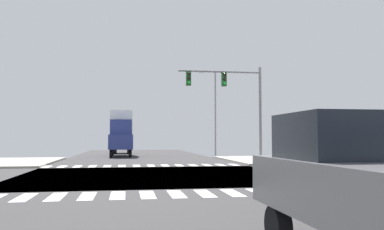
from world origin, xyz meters
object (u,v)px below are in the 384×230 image
at_px(street_lamp, 213,106).
at_px(suv_nearside_1, 368,146).
at_px(box_truck_trailing_2, 121,132).
at_px(pickup_queued_2, 122,143).
at_px(traffic_signal_mast, 230,92).
at_px(pickup_farside_1, 370,183).
at_px(suv_leading_2, 350,157).

xyz_separation_m(street_lamp, suv_nearside_1, (7.10, -16.03, -3.86)).
height_order(street_lamp, box_truck_trailing_2, street_lamp).
bearing_deg(street_lamp, pickup_queued_2, 131.44).
bearing_deg(suv_nearside_1, traffic_signal_mast, -111.10).
bearing_deg(street_lamp, traffic_signal_mast, -96.85).
bearing_deg(suv_nearside_1, box_truck_trailing_2, -138.80).
relative_size(street_lamp, box_truck_trailing_2, 1.24).
relative_size(suv_nearside_1, pickup_farside_1, 0.90).
relative_size(suv_leading_2, box_truck_trailing_2, 0.64).
relative_size(pickup_farside_1, suv_leading_2, 1.11).
bearing_deg(box_truck_trailing_2, pickup_queued_2, -90.00).
height_order(traffic_signal_mast, box_truck_trailing_2, traffic_signal_mast).
bearing_deg(box_truck_trailing_2, suv_leading_2, 102.09).
height_order(suv_nearside_1, pickup_farside_1, pickup_farside_1).
bearing_deg(street_lamp, box_truck_trailing_2, 163.27).
bearing_deg(suv_leading_2, traffic_signal_mast, 87.04).
distance_m(traffic_signal_mast, pickup_farside_1, 23.40).
bearing_deg(traffic_signal_mast, pickup_farside_1, -99.70).
xyz_separation_m(traffic_signal_mast, street_lamp, (1.52, 12.70, 0.03)).
bearing_deg(traffic_signal_mast, street_lamp, 83.15).
relative_size(traffic_signal_mast, pickup_farside_1, 1.39).
xyz_separation_m(suv_nearside_1, suv_leading_2, (-9.51, -13.82, 0.00)).
distance_m(street_lamp, pickup_farside_1, 36.07).
distance_m(pickup_queued_2, suv_leading_2, 41.11).
bearing_deg(suv_leading_2, street_lamp, 85.38).
bearing_deg(traffic_signal_mast, suv_leading_2, -92.96).
xyz_separation_m(suv_nearside_1, pickup_queued_2, (-16.51, 26.69, -0.10)).
distance_m(pickup_farside_1, pickup_queued_2, 46.27).
relative_size(traffic_signal_mast, pickup_queued_2, 1.39).
bearing_deg(suv_leading_2, box_truck_trailing_2, 102.09).
xyz_separation_m(street_lamp, pickup_queued_2, (-9.41, 10.66, -3.96)).
bearing_deg(suv_nearside_1, pickup_farside_1, -32.81).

